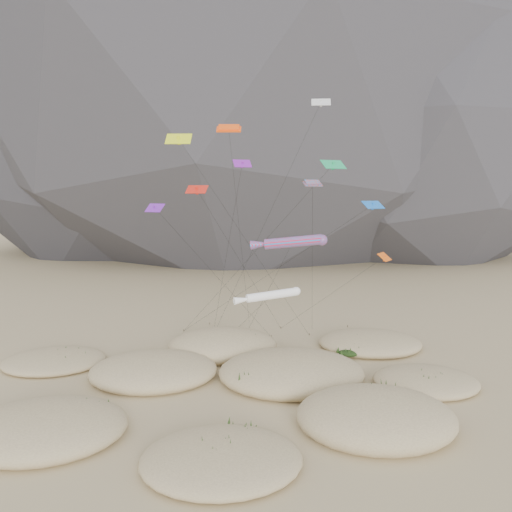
# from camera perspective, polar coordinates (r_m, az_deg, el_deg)

# --- Properties ---
(ground) EXTENTS (500.00, 500.00, 0.00)m
(ground) POSITION_cam_1_polar(r_m,az_deg,el_deg) (48.49, -0.22, -16.17)
(ground) COLOR #CCB789
(ground) RESTS_ON ground
(rock_headland) EXTENTS (226.37, 148.64, 177.50)m
(rock_headland) POSITION_cam_1_polar(r_m,az_deg,el_deg) (171.84, -0.19, 25.43)
(rock_headland) COLOR black
(rock_headland) RESTS_ON ground
(dunes) EXTENTS (50.47, 36.76, 3.79)m
(dunes) POSITION_cam_1_polar(r_m,az_deg,el_deg) (51.58, -1.14, -13.85)
(dunes) COLOR #CCB789
(dunes) RESTS_ON ground
(dune_grass) EXTENTS (41.04, 27.87, 1.57)m
(dune_grass) POSITION_cam_1_polar(r_m,az_deg,el_deg) (52.06, -1.48, -13.49)
(dune_grass) COLOR black
(dune_grass) RESTS_ON ground
(kite_stakes) EXTENTS (23.48, 7.06, 0.30)m
(kite_stakes) POSITION_cam_1_polar(r_m,az_deg,el_deg) (70.48, 0.05, -8.46)
(kite_stakes) COLOR #3F2D1E
(kite_stakes) RESTS_ON ground
(rainbow_tube_kite) EXTENTS (8.66, 12.67, 14.71)m
(rainbow_tube_kite) POSITION_cam_1_polar(r_m,az_deg,el_deg) (56.03, 3.95, 1.59)
(rainbow_tube_kite) COLOR red
(rainbow_tube_kite) RESTS_ON ground
(white_tube_kite) EXTENTS (7.50, 16.71, 9.44)m
(white_tube_kite) POSITION_cam_1_polar(r_m,az_deg,el_deg) (51.65, 1.51, -4.54)
(white_tube_kite) COLOR white
(white_tube_kite) RESTS_ON ground
(orange_parafoil) EXTENTS (4.36, 13.71, 27.22)m
(orange_parafoil) POSITION_cam_1_polar(r_m,az_deg,el_deg) (60.08, -3.09, 14.07)
(orange_parafoil) COLOR #FF4B0D
(orange_parafoil) RESTS_ON ground
(multi_parafoil) EXTENTS (3.66, 14.30, 20.70)m
(multi_parafoil) POSITION_cam_1_polar(r_m,az_deg,el_deg) (56.00, 6.49, 7.93)
(multi_parafoil) COLOR red
(multi_parafoil) RESTS_ON ground
(delta_kites) EXTENTS (27.76, 18.77, 30.18)m
(delta_kites) POSITION_cam_1_polar(r_m,az_deg,el_deg) (55.43, 1.86, 8.27)
(delta_kites) COLOR purple
(delta_kites) RESTS_ON ground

